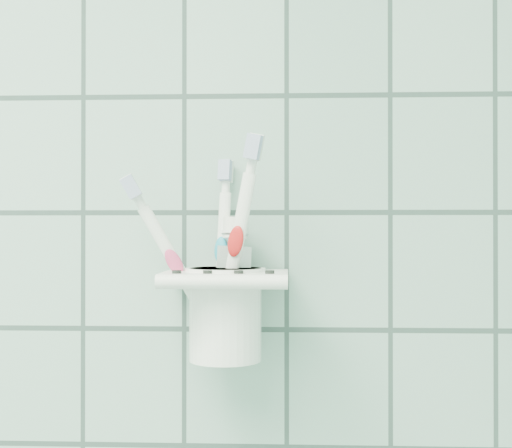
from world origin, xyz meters
TOP-DOWN VIEW (x-y plane):
  - holder_bracket at (0.66, 1.15)m, footprint 0.11×0.10m
  - cup at (0.66, 1.16)m, footprint 0.08×0.08m
  - toothbrush_pink at (0.65, 1.17)m, footprint 0.09×0.03m
  - toothbrush_blue at (0.65, 1.16)m, footprint 0.02×0.04m
  - toothbrush_orange at (0.65, 1.16)m, footprint 0.05×0.03m
  - toothpaste_tube at (0.66, 1.16)m, footprint 0.04×0.03m

SIDE VIEW (x-z plane):
  - cup at x=0.66m, z-range 1.23..1.32m
  - holder_bracket at x=0.66m, z-range 1.28..1.32m
  - toothpaste_tube at x=0.66m, z-range 1.24..1.37m
  - toothbrush_blue at x=0.65m, z-range 1.24..1.42m
  - toothbrush_pink at x=0.65m, z-range 1.24..1.42m
  - toothbrush_orange at x=0.65m, z-range 1.24..1.44m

